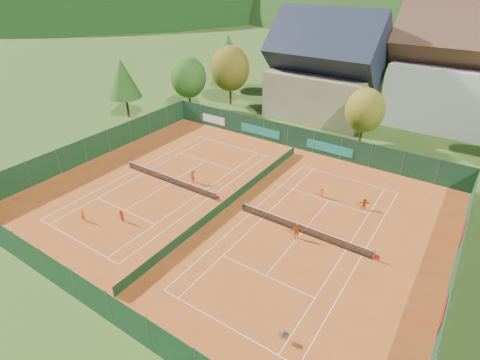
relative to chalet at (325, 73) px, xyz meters
name	(u,v)px	position (x,y,z in m)	size (l,w,h in m)	color
ground	(229,206)	(3.00, -30.00, -6.64)	(600.00, 600.00, 0.00)	#36541A
clay_pad	(229,205)	(3.00, -30.00, -6.62)	(40.00, 32.00, 0.01)	#B24C1A
court_markings_left	(170,183)	(-5.00, -30.00, -6.61)	(11.03, 23.83, 0.00)	white
court_markings_right	(302,233)	(11.00, -30.00, -6.61)	(11.03, 23.83, 0.00)	white
tennis_net_left	(170,180)	(-4.85, -30.00, -6.12)	(13.30, 0.10, 1.02)	#59595B
tennis_net_right	(304,229)	(11.15, -30.00, -6.12)	(13.30, 0.10, 1.02)	#59595B
court_divider	(229,201)	(3.00, -30.00, -6.12)	(0.03, 28.80, 1.00)	#123319
fence_north	(297,138)	(2.54, -14.01, -5.16)	(40.00, 0.10, 3.00)	#12341E
fence_south	(92,297)	(3.00, -46.00, -5.12)	(40.00, 0.04, 3.00)	#153B1D
fence_west	(97,146)	(-17.00, -30.00, -5.12)	(0.04, 32.00, 3.00)	#153C1C
fence_east	(454,273)	(23.00, -29.95, -5.14)	(0.09, 32.00, 3.00)	#153A20
chalet	(325,73)	(0.00, 0.00, 0.00)	(16.20, 12.00, 16.00)	tan
hotel_block_a	(471,77)	(19.00, 6.00, 0.76)	(21.60, 11.00, 17.25)	silver
tree_west_front	(188,77)	(-19.00, -10.00, -1.23)	(5.72, 5.72, 8.69)	#412717
tree_west_mid	(230,69)	(-15.00, -4.00, -0.56)	(6.44, 6.44, 9.78)	#412517
tree_west_back	(228,52)	(-21.00, 4.00, 0.11)	(5.60, 5.60, 10.00)	#462819
tree_center	(365,110)	(9.00, -8.00, -1.91)	(5.01, 5.01, 7.60)	#432A18
tree_west_side	(123,78)	(-25.00, -18.00, -0.56)	(5.04, 5.04, 9.00)	#432918
ball_hopper	(285,335)	(14.98, -40.76, -6.07)	(0.34, 0.34, 0.80)	slate
loose_ball_0	(122,219)	(-4.08, -37.54, -6.59)	(0.07, 0.07, 0.07)	#CCD833
loose_ball_1	(195,290)	(7.43, -40.60, -6.59)	(0.07, 0.07, 0.07)	#CCD833
loose_ball_2	(271,213)	(7.22, -28.89, -6.59)	(0.07, 0.07, 0.07)	#CCD833
player_left_near	(83,215)	(-6.89, -39.69, -6.01)	(0.45, 0.29, 1.23)	orange
player_left_mid	(121,216)	(-3.77, -37.79, -6.00)	(0.61, 0.48, 1.26)	#DE5813
player_left_far	(193,176)	(-2.95, -28.38, -5.85)	(1.00, 0.57, 1.55)	#CB4112
player_right_near	(297,231)	(10.90, -30.93, -5.86)	(0.89, 0.37, 1.52)	#CA4A12
player_right_far_a	(321,192)	(10.03, -23.38, -6.03)	(0.58, 0.38, 1.18)	orange
player_right_far_b	(364,204)	(14.40, -23.09, -6.00)	(1.15, 0.37, 1.25)	#D64C13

